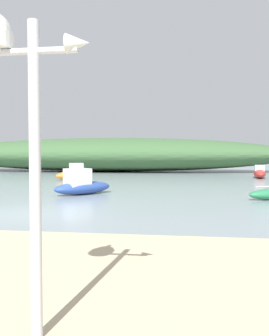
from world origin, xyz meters
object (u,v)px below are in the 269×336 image
motorboat_near_shore (82,185)px  mast_structure (8,75)px  motorboat_mid_channel (260,173)px  motorboat_far_right (74,174)px

motorboat_near_shore → mast_structure: bearing=-76.6°
mast_structure → motorboat_near_shore: (-3.39, 14.22, -2.46)m
motorboat_mid_channel → motorboat_near_shore: size_ratio=1.07×
mast_structure → motorboat_mid_channel: 29.58m
motorboat_far_right → mast_structure: bearing=-74.0°
motorboat_near_shore → motorboat_far_right: size_ratio=1.21×
mast_structure → motorboat_far_right: size_ratio=1.22×
mast_structure → motorboat_mid_channel: mast_structure is taller
motorboat_near_shore → motorboat_mid_channel: bearing=49.4°
motorboat_mid_channel → motorboat_far_right: size_ratio=1.29×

